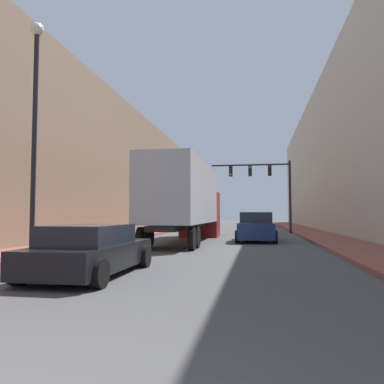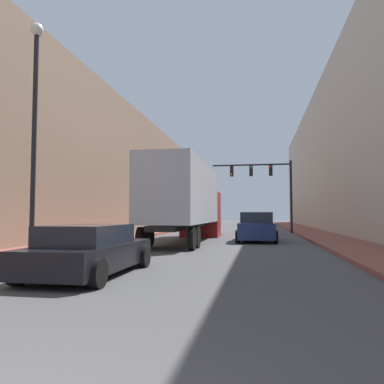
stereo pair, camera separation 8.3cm
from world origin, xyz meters
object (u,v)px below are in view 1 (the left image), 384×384
Objects in this scene: traffic_signal_gantry at (268,181)px; street_lamp at (35,110)px; suv_car at (256,227)px; semi_truck at (187,200)px; sedan_car at (91,251)px.

traffic_signal_gantry is 22.51m from street_lamp.
suv_car is at bearing -95.48° from traffic_signal_gantry.
street_lamp is (-7.14, -10.84, 4.20)m from suv_car.
semi_truck is at bearing -162.31° from suv_car.
sedan_car is at bearing -34.43° from street_lamp.
semi_truck is 1.53× the size of street_lamp.
sedan_car is 13.55m from suv_car.
semi_truck is at bearing -112.98° from traffic_signal_gantry.
sedan_car is 0.57× the size of street_lamp.
traffic_signal_gantry is (0.97, 10.14, 3.57)m from suv_car.
semi_truck is 2.69× the size of sedan_car.
sedan_car is at bearing -107.78° from suv_car.
suv_car is 13.65m from street_lamp.
suv_car is at bearing 56.62° from street_lamp.
semi_truck is 12.50m from traffic_signal_gantry.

